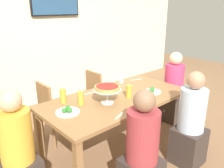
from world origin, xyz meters
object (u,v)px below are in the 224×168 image
Objects in this scene: salad_plate_spare at (152,91)px; beer_glass_amber_spare at (81,98)px; beer_glass_amber_tall at (129,91)px; cutlery_fork_near at (136,80)px; cutlery_knife_near at (150,101)px; diner_head_east at (173,92)px; cutlery_fork_far at (89,93)px; deep_dish_pizza_stand at (107,89)px; diner_near_right at (190,126)px; chair_far_left at (53,109)px; cutlery_knife_far at (119,116)px; dining_table at (117,103)px; beer_glass_amber_short at (63,96)px; salad_plate_near_diner at (68,111)px; water_glass_clear_near at (121,79)px; chair_far_right at (99,94)px; diner_near_left at (142,156)px; diner_head_west at (19,156)px; salad_plate_far_diner at (103,87)px.

salad_plate_spare is 1.41× the size of beer_glass_amber_spare.
cutlery_fork_near is at bearing 35.06° from beer_glass_amber_tall.
diner_head_east is at bearing 12.34° from cutlery_knife_near.
deep_dish_pizza_stand is at bearing 88.99° from cutlery_fork_far.
chair_far_left is (-0.96, 1.50, -0.01)m from diner_near_right.
cutlery_knife_far is at bearing 13.52° from diner_head_east.
diner_head_east reaches higher than dining_table.
cutlery_fork_near is (1.29, 0.02, -0.08)m from beer_glass_amber_short.
salad_plate_near_diner is 1.62× the size of beer_glass_amber_tall.
beer_glass_amber_short is 0.92× the size of cutlery_knife_near.
salad_plate_spare is (1.15, -0.22, -0.00)m from salad_plate_near_diner.
water_glass_clear_near is (0.65, 0.43, -0.12)m from deep_dish_pizza_stand.
salad_plate_near_diner is 1.44× the size of cutlery_fork_far.
chair_far_left reaches higher than dining_table.
diner_head_east is at bearing -1.25° from salad_plate_near_diner.
salad_plate_near_diner is (-1.02, -0.72, 0.28)m from chair_far_right.
cutlery_knife_near is at bearing -5.67° from chair_far_right.
water_glass_clear_near is at bearing 33.53° from deep_dish_pizza_stand.
beer_glass_amber_tall reaches higher than cutlery_fork_far.
diner_near_left is 4.45× the size of salad_plate_near_diner.
chair_far_right is (0.32, 0.76, -0.17)m from dining_table.
beer_glass_amber_short is 1.03m from water_glass_clear_near.
chair_far_left is at bearing 78.52° from cutlery_knife_far.
diner_near_right reaches higher than beer_glass_amber_short.
diner_head_east reaches higher than chair_far_left.
diner_near_left and diner_head_east have the same top height.
water_glass_clear_near is 0.62× the size of cutlery_fork_near.
salad_plate_spare is 0.57m from water_glass_clear_near.
diner_head_west is 0.87m from beer_glass_amber_spare.
cutlery_knife_near is at bearing -145.96° from salad_plate_spare.
diner_near_left is 0.46m from cutlery_knife_far.
diner_head_east reaches higher than beer_glass_amber_spare.
diner_near_left reaches higher than dining_table.
beer_glass_amber_short is (-0.68, 0.41, 0.00)m from beer_glass_amber_tall.
beer_glass_amber_tall is at bearing -9.33° from deep_dish_pizza_stand.
salad_plate_far_diner is 1.21× the size of cutlery_fork_far.
water_glass_clear_near reaches higher than salad_plate_spare.
salad_plate_spare is 0.30m from cutlery_knife_near.
cutlery_fork_near is (0.61, 0.43, -0.08)m from beer_glass_amber_tall.
diner_near_right reaches higher than salad_plate_spare.
chair_far_right is 7.80× the size of water_glass_clear_near.
cutlery_knife_far is at bearing -146.55° from beer_glass_amber_tall.
salad_plate_spare is (0.36, -0.56, 0.00)m from salad_plate_far_diner.
cutlery_fork_near is (0.71, 0.33, 0.08)m from dining_table.
dining_table is 11.36× the size of beer_glass_amber_short.
diner_near_right reaches higher than chair_far_left.
diner_head_west is at bearing -164.60° from salad_plate_far_diner.
cutlery_fork_near is at bearing 47.73° from cutlery_knife_near.
salad_plate_near_diner is 0.81m from beer_glass_amber_tall.
beer_glass_amber_spare is at bearing 5.04° from chair_far_left.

